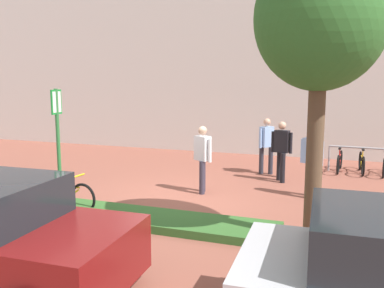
# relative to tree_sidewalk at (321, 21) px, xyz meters

# --- Properties ---
(ground_plane) EXTENTS (60.00, 60.00, 0.00)m
(ground_plane) POSITION_rel_tree_sidewalk_xyz_m (-3.21, 1.98, -3.80)
(ground_plane) COLOR brown
(building_facade) EXTENTS (28.00, 1.20, 10.00)m
(building_facade) POSITION_rel_tree_sidewalk_xyz_m (-3.21, 9.28, 1.20)
(building_facade) COLOR silver
(building_facade) RESTS_ON ground
(planter_strip) EXTENTS (7.00, 1.10, 0.16)m
(planter_strip) POSITION_rel_tree_sidewalk_xyz_m (-4.05, 0.14, -3.72)
(planter_strip) COLOR #336028
(planter_strip) RESTS_ON ground
(tree_sidewalk) EXTENTS (2.13, 2.13, 5.02)m
(tree_sidewalk) POSITION_rel_tree_sidewalk_xyz_m (0.00, 0.00, 0.00)
(tree_sidewalk) COLOR brown
(tree_sidewalk) RESTS_ON ground
(parking_sign_post) EXTENTS (0.08, 0.36, 2.68)m
(parking_sign_post) POSITION_rel_tree_sidewalk_xyz_m (-5.29, 0.14, -2.05)
(parking_sign_post) COLOR #2D7238
(parking_sign_post) RESTS_ON ground
(bike_at_sign) EXTENTS (1.68, 0.42, 0.86)m
(bike_at_sign) POSITION_rel_tree_sidewalk_xyz_m (-5.30, 0.29, -3.45)
(bike_at_sign) COLOR black
(bike_at_sign) RESTS_ON ground
(bike_rack_cluster) EXTENTS (2.66, 1.61, 0.83)m
(bike_rack_cluster) POSITION_rel_tree_sidewalk_xyz_m (1.38, 6.54, -3.45)
(bike_rack_cluster) COLOR #99999E
(bike_rack_cluster) RESTS_ON ground
(bollard_steel) EXTENTS (0.16, 0.16, 0.90)m
(bollard_steel) POSITION_rel_tree_sidewalk_xyz_m (-1.20, 5.10, -3.35)
(bollard_steel) COLOR #ADADB2
(bollard_steel) RESTS_ON ground
(person_suited_navy) EXTENTS (0.60, 0.41, 1.72)m
(person_suited_navy) POSITION_rel_tree_sidewalk_xyz_m (-1.16, 4.59, -2.81)
(person_suited_navy) COLOR black
(person_suited_navy) RESTS_ON ground
(person_casual_tan) EXTENTS (0.55, 0.40, 1.72)m
(person_casual_tan) POSITION_rel_tree_sidewalk_xyz_m (-2.88, 2.69, -2.81)
(person_casual_tan) COLOR #383342
(person_casual_tan) RESTS_ON ground
(person_shirt_blue) EXTENTS (0.43, 0.52, 1.72)m
(person_shirt_blue) POSITION_rel_tree_sidewalk_xyz_m (-1.73, 5.42, -2.81)
(person_shirt_blue) COLOR #2D2D38
(person_shirt_blue) RESTS_ON ground
(person_shirt_white) EXTENTS (0.56, 0.40, 1.72)m
(person_shirt_white) POSITION_rel_tree_sidewalk_xyz_m (-0.25, 3.22, -2.81)
(person_shirt_white) COLOR black
(person_shirt_white) RESTS_ON ground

